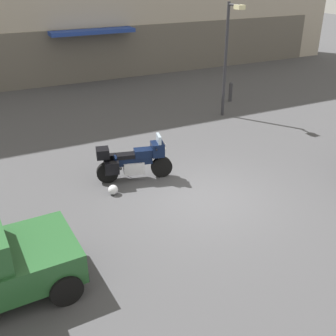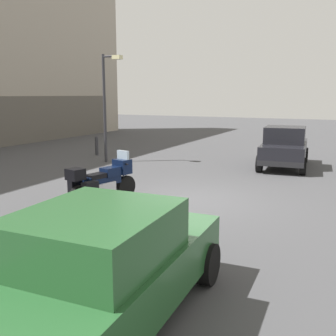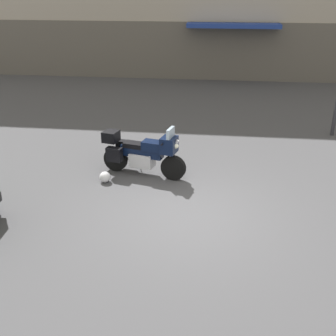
# 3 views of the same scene
# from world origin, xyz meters

# --- Properties ---
(ground_plane) EXTENTS (80.00, 80.00, 0.00)m
(ground_plane) POSITION_xyz_m (0.00, 0.00, 0.00)
(ground_plane) COLOR #424244
(motorcycle) EXTENTS (2.23, 1.02, 1.36)m
(motorcycle) POSITION_xyz_m (-1.33, 1.92, 0.62)
(motorcycle) COLOR black
(motorcycle) RESTS_ON ground
(helmet) EXTENTS (0.28, 0.28, 0.28)m
(helmet) POSITION_xyz_m (-2.18, 1.35, 0.14)
(helmet) COLOR silver
(helmet) RESTS_ON ground
(car_hatchback_near) EXTENTS (3.98, 2.11, 1.64)m
(car_hatchback_near) POSITION_xyz_m (6.38, -1.46, 0.81)
(car_hatchback_near) COLOR black
(car_hatchback_near) RESTS_ON ground
(car_sedan_far) EXTENTS (4.64, 2.09, 1.56)m
(car_sedan_far) POSITION_xyz_m (-6.17, -1.40, 0.78)
(car_sedan_far) COLOR #235128
(car_sedan_far) RESTS_ON ground
(streetlamp_curbside) EXTENTS (0.28, 0.94, 4.53)m
(streetlamp_curbside) POSITION_xyz_m (4.30, 5.57, 2.78)
(streetlamp_curbside) COLOR #2D2D33
(streetlamp_curbside) RESTS_ON ground
(bollard_curbside) EXTENTS (0.16, 0.16, 0.91)m
(bollard_curbside) POSITION_xyz_m (5.74, 7.26, 0.48)
(bollard_curbside) COLOR #333338
(bollard_curbside) RESTS_ON ground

